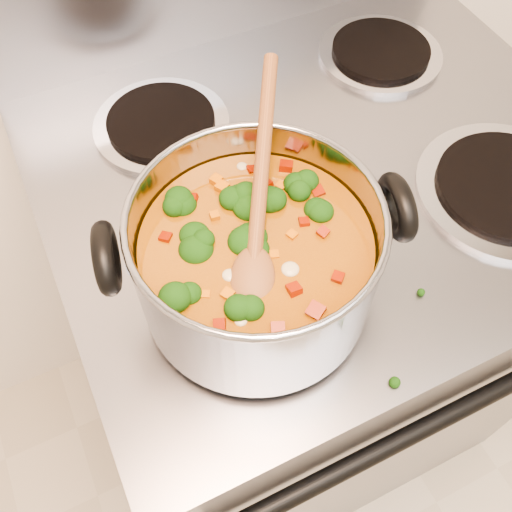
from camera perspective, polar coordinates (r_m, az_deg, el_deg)
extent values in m
cube|color=gray|center=(1.19, 4.74, -5.56)|extent=(0.78, 0.68, 0.92)
cylinder|color=black|center=(0.79, 19.25, -14.52)|extent=(0.67, 0.02, 0.02)
cylinder|color=#A5A5AD|center=(0.67, -0.27, -3.80)|extent=(0.24, 0.24, 0.01)
cylinder|color=black|center=(0.66, -0.27, -3.46)|extent=(0.19, 0.19, 0.01)
cylinder|color=#A5A5AD|center=(0.83, 23.67, 6.17)|extent=(0.24, 0.24, 0.01)
cylinder|color=black|center=(0.83, 23.86, 6.52)|extent=(0.19, 0.19, 0.01)
cylinder|color=#A5A5AD|center=(0.85, -9.41, 12.78)|extent=(0.20, 0.20, 0.01)
cylinder|color=black|center=(0.85, -9.49, 13.17)|extent=(0.15, 0.15, 0.01)
cylinder|color=#A5A5AD|center=(0.99, 12.31, 19.12)|extent=(0.20, 0.20, 0.01)
cylinder|color=black|center=(0.98, 12.40, 19.49)|extent=(0.15, 0.15, 0.01)
cylinder|color=gray|center=(0.60, 0.00, -0.17)|extent=(0.26, 0.26, 0.14)
torus|color=gray|center=(0.54, 0.00, 3.80)|extent=(0.26, 0.26, 0.01)
cylinder|color=#95550D|center=(0.61, 0.00, -1.17)|extent=(0.24, 0.24, 0.10)
torus|color=black|center=(0.56, -14.72, -0.18)|extent=(0.04, 0.08, 0.08)
torus|color=black|center=(0.60, 13.90, 4.77)|extent=(0.04, 0.08, 0.08)
ellipsoid|color=black|center=(0.57, -5.12, -0.19)|extent=(0.04, 0.04, 0.03)
ellipsoid|color=black|center=(0.54, 6.11, -4.14)|extent=(0.04, 0.04, 0.03)
ellipsoid|color=black|center=(0.55, -1.16, -2.53)|extent=(0.04, 0.04, 0.03)
ellipsoid|color=black|center=(0.57, -9.24, -0.40)|extent=(0.04, 0.04, 0.03)
ellipsoid|color=black|center=(0.56, 6.84, -1.72)|extent=(0.04, 0.04, 0.03)
ellipsoid|color=black|center=(0.58, 8.24, 2.12)|extent=(0.04, 0.04, 0.03)
ellipsoid|color=black|center=(0.60, 8.60, 3.86)|extent=(0.04, 0.04, 0.03)
ellipsoid|color=black|center=(0.57, 6.25, 0.29)|extent=(0.04, 0.04, 0.03)
ellipsoid|color=black|center=(0.59, -4.86, 3.49)|extent=(0.04, 0.04, 0.03)
ellipsoid|color=black|center=(0.60, 2.44, 4.88)|extent=(0.04, 0.04, 0.03)
ellipsoid|color=maroon|center=(0.57, -8.66, 0.02)|extent=(0.01, 0.01, 0.01)
ellipsoid|color=maroon|center=(0.59, -0.99, 3.23)|extent=(0.01, 0.01, 0.01)
ellipsoid|color=maroon|center=(0.60, -8.06, 4.67)|extent=(0.01, 0.01, 0.01)
ellipsoid|color=maroon|center=(0.53, -4.21, -6.79)|extent=(0.01, 0.01, 0.01)
ellipsoid|color=maroon|center=(0.53, 3.72, -5.56)|extent=(0.01, 0.01, 0.01)
ellipsoid|color=maroon|center=(0.61, -8.63, 4.94)|extent=(0.01, 0.01, 0.01)
ellipsoid|color=maroon|center=(0.54, -0.15, -4.69)|extent=(0.01, 0.01, 0.01)
ellipsoid|color=maroon|center=(0.57, -8.67, -0.60)|extent=(0.01, 0.01, 0.01)
ellipsoid|color=maroon|center=(0.55, 8.40, -3.77)|extent=(0.01, 0.01, 0.01)
ellipsoid|color=maroon|center=(0.55, -7.06, -3.82)|extent=(0.01, 0.01, 0.01)
ellipsoid|color=maroon|center=(0.60, 4.21, 4.42)|extent=(0.01, 0.01, 0.01)
ellipsoid|color=maroon|center=(0.62, -0.62, 6.70)|extent=(0.01, 0.01, 0.01)
ellipsoid|color=maroon|center=(0.55, -2.38, -2.69)|extent=(0.01, 0.01, 0.01)
ellipsoid|color=maroon|center=(0.54, -6.31, -5.72)|extent=(0.01, 0.01, 0.01)
ellipsoid|color=#B95D0A|center=(0.63, -4.50, 8.03)|extent=(0.01, 0.01, 0.01)
ellipsoid|color=#B95D0A|center=(0.63, 3.14, 8.60)|extent=(0.01, 0.01, 0.01)
ellipsoid|color=#B95D0A|center=(0.59, -0.25, 3.86)|extent=(0.01, 0.01, 0.01)
ellipsoid|color=#B95D0A|center=(0.60, 10.00, 3.39)|extent=(0.01, 0.01, 0.01)
ellipsoid|color=#B95D0A|center=(0.56, 4.76, -0.46)|extent=(0.01, 0.01, 0.01)
ellipsoid|color=#B95D0A|center=(0.53, 2.84, -5.32)|extent=(0.01, 0.01, 0.01)
ellipsoid|color=#B95D0A|center=(0.60, 7.45, 4.23)|extent=(0.01, 0.01, 0.01)
ellipsoid|color=#B95D0A|center=(0.60, 6.83, 4.76)|extent=(0.01, 0.01, 0.01)
ellipsoid|color=#B95D0A|center=(0.55, -4.91, -2.38)|extent=(0.01, 0.01, 0.01)
ellipsoid|color=#B95D0A|center=(0.58, 2.12, 2.26)|extent=(0.01, 0.01, 0.01)
ellipsoid|color=tan|center=(0.58, 0.65, 2.18)|extent=(0.02, 0.02, 0.01)
ellipsoid|color=tan|center=(0.60, 8.91, 4.38)|extent=(0.02, 0.02, 0.01)
ellipsoid|color=tan|center=(0.58, -2.70, 1.72)|extent=(0.02, 0.02, 0.01)
ellipsoid|color=tan|center=(0.61, -5.60, 5.85)|extent=(0.02, 0.02, 0.01)
ellipsoid|color=tan|center=(0.53, 5.68, -6.45)|extent=(0.02, 0.02, 0.01)
ellipsoid|color=brown|center=(0.55, -0.39, -2.52)|extent=(0.08, 0.09, 0.04)
cylinder|color=brown|center=(0.60, 0.63, 9.40)|extent=(0.14, 0.23, 0.08)
ellipsoid|color=black|center=(0.66, 13.17, -8.67)|extent=(0.01, 0.01, 0.01)
ellipsoid|color=black|center=(0.76, 12.11, 5.05)|extent=(0.01, 0.01, 0.01)
ellipsoid|color=black|center=(0.65, 14.18, -10.93)|extent=(0.01, 0.01, 0.01)
ellipsoid|color=black|center=(0.64, 13.21, -12.63)|extent=(0.01, 0.01, 0.01)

